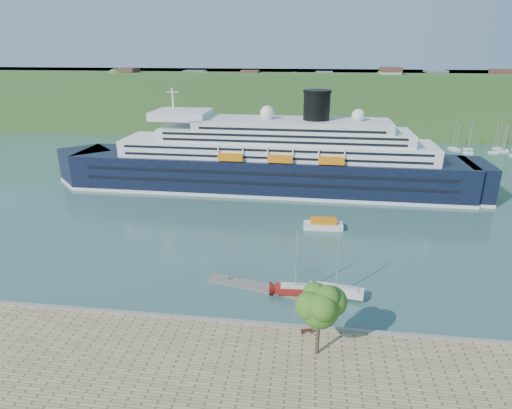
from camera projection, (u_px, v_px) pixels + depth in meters
name	position (u px, v px, depth m)	size (l,w,h in m)	color
ground	(254.00, 329.00, 54.19)	(400.00, 400.00, 0.00)	#325952
far_hillside	(299.00, 100.00, 184.95)	(400.00, 50.00, 24.00)	#2F5823
quay_coping	(254.00, 323.00, 53.61)	(220.00, 0.50, 0.30)	slate
cruise_ship	(267.00, 141.00, 103.53)	(109.38, 15.93, 24.56)	black
park_bench	(307.00, 330.00, 51.69)	(1.43, 0.59, 0.92)	#4F2516
promenade_tree	(319.00, 317.00, 46.86)	(5.75, 5.75, 9.53)	#285717
floating_pontoon	(267.00, 288.00, 63.06)	(18.55, 2.27, 0.41)	gray
sailboat_red	(300.00, 265.00, 59.87)	(7.59, 2.11, 9.80)	maroon
sailboat_white_far	(341.00, 267.00, 59.54)	(7.58, 2.10, 9.79)	silver
tender_launch	(323.00, 224.00, 83.91)	(7.68, 2.63, 2.12)	orange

